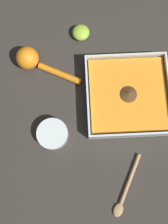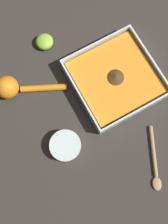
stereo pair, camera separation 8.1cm
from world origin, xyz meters
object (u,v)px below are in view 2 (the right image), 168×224
Objects in this scene: lemon_half at (45,42)px; square_dish at (115,79)px; lemon_squeezer at (12,87)px; spice_bowl at (65,146)px; wooden_spoon at (155,162)px.

square_dish is at bearing 31.14° from lemon_half.
lemon_squeezer is 3.57× the size of lemon_half.
square_dish is 0.26m from spice_bowl.
spice_bowl is at bearing 129.60° from lemon_squeezer.
spice_bowl is 0.28m from wooden_spoon.
square_dish is at bearing -177.62° from lemon_squeezer.
square_dish is 4.45× the size of lemon_half.
wooden_spoon is at bearing 149.23° from lemon_squeezer.
square_dish reaches higher than spice_bowl.
wooden_spoon is (0.41, 0.27, -0.03)m from lemon_squeezer.
square_dish is 0.29m from wooden_spoon.
spice_bowl is at bearing -103.09° from wooden_spoon.
square_dish reaches higher than wooden_spoon.
lemon_half reaches higher than wooden_spoon.
lemon_squeezer reaches higher than lemon_half.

